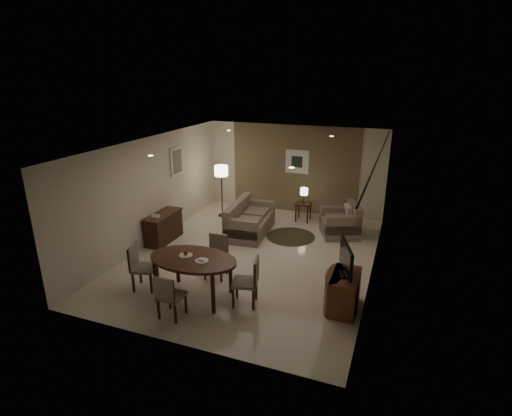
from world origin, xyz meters
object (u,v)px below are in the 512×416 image
at_px(console_desk, 164,227).
at_px(sofa, 250,218).
at_px(floor_lamp, 222,191).
at_px(chair_near, 171,295).
at_px(tv_cabinet, 344,292).
at_px(chair_right, 245,282).
at_px(side_table, 303,212).
at_px(dining_table, 194,277).
at_px(chair_left, 145,267).
at_px(armchair, 340,220).
at_px(chair_far, 216,258).

distance_m(console_desk, sofa, 2.31).
bearing_deg(floor_lamp, chair_near, -74.35).
height_order(tv_cabinet, chair_right, chair_right).
height_order(chair_right, side_table, chair_right).
bearing_deg(chair_near, dining_table, -91.91).
bearing_deg(tv_cabinet, chair_near, -154.74).
xyz_separation_m(sofa, side_table, (1.11, 1.43, -0.16)).
height_order(chair_left, armchair, chair_left).
xyz_separation_m(chair_near, sofa, (-0.12, 4.15, 0.00)).
relative_size(dining_table, chair_far, 1.94).
height_order(chair_left, floor_lamp, floor_lamp).
height_order(sofa, armchair, armchair).
bearing_deg(console_desk, chair_right, -32.93).
height_order(armchair, floor_lamp, floor_lamp).
xyz_separation_m(console_desk, chair_left, (0.99, -2.19, 0.09)).
xyz_separation_m(chair_far, floor_lamp, (-1.53, 3.54, 0.33)).
distance_m(console_desk, armchair, 4.67).
relative_size(tv_cabinet, armchair, 0.92).
xyz_separation_m(dining_table, chair_left, (-1.09, -0.08, 0.05)).
distance_m(chair_near, chair_right, 1.36).
distance_m(dining_table, floor_lamp, 4.65).
distance_m(chair_right, sofa, 3.52).
relative_size(tv_cabinet, chair_right, 0.95).
xyz_separation_m(console_desk, side_table, (3.02, 2.73, -0.10)).
height_order(chair_far, sofa, chair_far).
xyz_separation_m(chair_right, side_table, (-0.08, 4.74, -0.20)).
bearing_deg(sofa, console_desk, 120.13).
bearing_deg(chair_right, dining_table, -97.34).
distance_m(tv_cabinet, chair_left, 3.96).
bearing_deg(armchair, chair_near, -46.35).
bearing_deg(tv_cabinet, chair_far, 174.91).
xyz_separation_m(chair_far, sofa, (-0.21, 2.55, -0.02)).
height_order(tv_cabinet, floor_lamp, floor_lamp).
height_order(chair_far, floor_lamp, floor_lamp).
height_order(chair_left, chair_right, chair_right).
bearing_deg(side_table, chair_left, -112.45).
height_order(chair_far, chair_left, chair_left).
distance_m(console_desk, chair_near, 3.50).
xyz_separation_m(armchair, side_table, (-1.19, 0.71, -0.16)).
bearing_deg(side_table, chair_far, -102.70).
relative_size(console_desk, floor_lamp, 0.77).
bearing_deg(dining_table, chair_near, -93.24).
bearing_deg(dining_table, tv_cabinet, 12.26).
height_order(chair_left, sofa, chair_left).
distance_m(chair_left, armchair, 5.30).
distance_m(sofa, floor_lamp, 1.68).
xyz_separation_m(tv_cabinet, chair_right, (-1.79, -0.51, 0.12)).
distance_m(sofa, side_table, 1.82).
height_order(chair_right, sofa, chair_right).
distance_m(chair_left, floor_lamp, 4.50).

